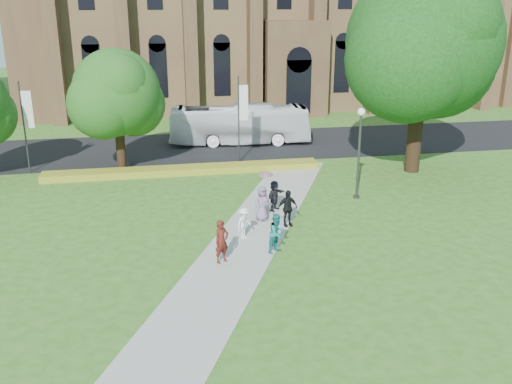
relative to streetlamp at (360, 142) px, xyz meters
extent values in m
plane|color=#30621D|center=(-7.50, -6.50, -3.30)|extent=(160.00, 160.00, 0.00)
cube|color=black|center=(-7.50, 13.50, -3.29)|extent=(160.00, 10.00, 0.02)
cube|color=#B2B2A8|center=(-7.50, -5.50, -3.28)|extent=(15.58, 28.54, 0.04)
cube|color=gold|center=(-9.50, 6.70, -3.07)|extent=(18.00, 1.40, 0.45)
cube|color=brown|center=(2.50, 33.50, 5.20)|extent=(52.00, 16.00, 17.00)
cube|color=brown|center=(-22.00, 26.50, 7.20)|extent=(3.50, 3.50, 21.00)
cube|color=brown|center=(2.50, 24.50, 1.20)|extent=(6.00, 2.50, 9.00)
cylinder|color=#38383D|center=(0.00, 0.00, -0.90)|extent=(0.14, 0.14, 4.80)
sphere|color=white|center=(0.00, 0.00, 1.72)|extent=(0.44, 0.44, 0.44)
cylinder|color=#38383D|center=(0.00, 0.00, -3.22)|extent=(0.36, 0.36, 0.15)
cylinder|color=#332114|center=(5.50, 4.50, 0.00)|extent=(0.96, 0.96, 6.60)
sphere|color=#113A0F|center=(5.50, 4.50, 5.10)|extent=(9.60, 9.60, 9.60)
cylinder|color=#332114|center=(-13.50, 8.00, -1.23)|extent=(0.60, 0.60, 4.12)
sphere|color=#275218|center=(-13.50, 8.00, 1.95)|extent=(5.60, 5.60, 5.60)
cylinder|color=#38383D|center=(-5.50, 8.70, -0.30)|extent=(0.10, 0.10, 6.00)
cube|color=white|center=(-5.15, 8.70, 0.90)|extent=(0.60, 0.02, 2.40)
cylinder|color=#38383D|center=(-19.50, 8.70, -0.30)|extent=(0.10, 0.10, 6.00)
cube|color=white|center=(-19.15, 8.70, 0.90)|extent=(0.60, 0.02, 2.40)
imported|color=white|center=(-4.61, 14.08, -1.74)|extent=(11.20, 3.54, 3.07)
imported|color=#541A13|center=(-8.71, -7.07, -2.29)|extent=(0.84, 0.75, 1.92)
imported|color=#187976|center=(-6.13, -6.46, -2.35)|extent=(1.12, 1.08, 1.82)
imported|color=white|center=(-7.33, -4.65, -2.49)|extent=(1.10, 1.10, 1.53)
imported|color=black|center=(-4.94, -3.49, -2.32)|extent=(1.18, 0.70, 1.88)
imported|color=slate|center=(-6.04, -2.55, -2.35)|extent=(0.97, 0.72, 1.81)
imported|color=#232228|center=(-5.10, -1.18, -2.43)|extent=(1.38, 1.48, 1.66)
imported|color=#F2ABB1|center=(-5.86, -2.45, -1.10)|extent=(1.03, 1.03, 0.68)
camera|label=1|loc=(-11.35, -29.51, 7.62)|focal=40.00mm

